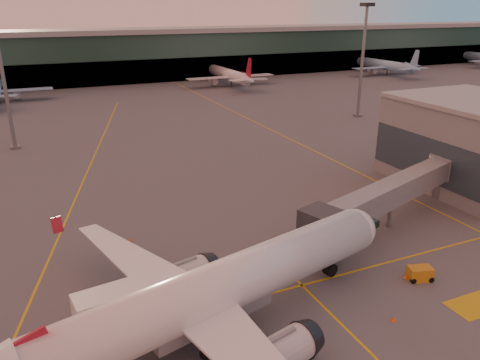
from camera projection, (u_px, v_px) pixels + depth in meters
name	position (u px, v px, depth m)	size (l,w,h in m)	color
ground	(281.00, 331.00, 38.24)	(600.00, 600.00, 0.00)	#4C4F54
taxi_markings	(104.00, 175.00, 73.49)	(100.12, 173.00, 0.01)	gold
terminal	(77.00, 57.00, 156.44)	(400.00, 20.00, 17.60)	#19382D
gate_building	(478.00, 144.00, 67.41)	(18.40, 22.40, 12.60)	slate
mast_west_near	(1.00, 67.00, 81.84)	(2.40, 2.40, 25.60)	slate
mast_east_near	(363.00, 53.00, 107.10)	(2.40, 2.40, 25.60)	slate
distant_aircraft_row	(126.00, 92.00, 143.30)	(350.00, 34.00, 13.00)	#85B6DE
main_airplane	(205.00, 297.00, 35.85)	(40.14, 36.57, 12.27)	white
jet_bridge	(398.00, 191.00, 55.79)	(29.72, 12.52, 6.01)	slate
catering_truck	(115.00, 312.00, 36.32)	(6.15, 3.27, 4.55)	#A31D17
gpu_cart	(420.00, 274.00, 45.12)	(2.60, 1.99, 1.35)	#BE7D17
pushback_tug	(346.00, 228.00, 54.21)	(4.04, 2.51, 1.97)	black
cone_nose	(406.00, 275.00, 45.52)	(0.48, 0.48, 0.61)	#FF5C0D
cone_wing_left	(130.00, 240.00, 52.48)	(0.41, 0.41, 0.52)	#FF5C0D
cone_fwd	(393.00, 318.00, 39.34)	(0.41, 0.41, 0.52)	#FF5C0D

